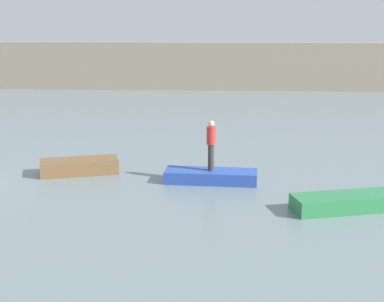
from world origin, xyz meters
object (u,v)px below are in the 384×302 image
(person_red_shirt, at_px, (211,143))
(rowboat_brown, at_px, (79,166))
(rowboat_green, at_px, (351,202))
(rowboat_blue, at_px, (211,176))

(person_red_shirt, bearing_deg, rowboat_brown, 169.38)
(rowboat_green, relative_size, person_red_shirt, 2.03)
(rowboat_blue, distance_m, rowboat_green, 5.07)
(rowboat_brown, bearing_deg, rowboat_green, -37.80)
(rowboat_blue, distance_m, person_red_shirt, 1.21)
(rowboat_blue, bearing_deg, rowboat_green, -28.33)
(rowboat_blue, height_order, rowboat_green, rowboat_green)
(rowboat_brown, xyz_separation_m, person_red_shirt, (4.90, -0.92, 1.15))
(rowboat_brown, height_order, rowboat_blue, rowboat_brown)
(rowboat_brown, height_order, person_red_shirt, person_red_shirt)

